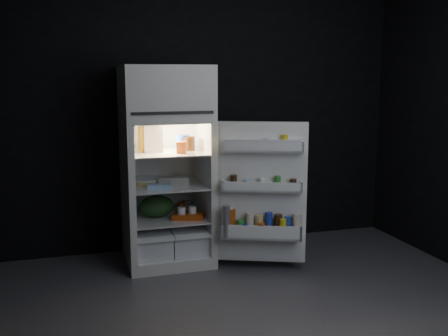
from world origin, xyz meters
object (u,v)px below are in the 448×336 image
object	(u,v)px
fridge_door	(262,196)
yogurt_tray	(188,216)
refrigerator	(166,159)
egg_carton	(174,181)
milk_jug	(153,138)

from	to	relation	value
fridge_door	yogurt_tray	size ratio (longest dim) A/B	4.44
refrigerator	yogurt_tray	world-z (taller)	refrigerator
yogurt_tray	fridge_door	bearing A→B (deg)	-12.89
fridge_door	egg_carton	distance (m)	0.81
yogurt_tray	milk_jug	bearing A→B (deg)	171.27
refrigerator	milk_jug	bearing A→B (deg)	-168.95
refrigerator	milk_jug	xyz separation A→B (m)	(-0.11, -0.02, 0.19)
milk_jug	refrigerator	bearing A→B (deg)	18.50
refrigerator	fridge_door	size ratio (longest dim) A/B	1.46
refrigerator	yogurt_tray	xyz separation A→B (m)	(0.16, -0.17, -0.50)
fridge_door	yogurt_tray	xyz separation A→B (m)	(-0.56, 0.35, -0.23)
refrigerator	egg_carton	size ratio (longest dim) A/B	6.52
fridge_door	yogurt_tray	world-z (taller)	fridge_door
fridge_door	egg_carton	bearing A→B (deg)	146.48
egg_carton	yogurt_tray	distance (m)	0.34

